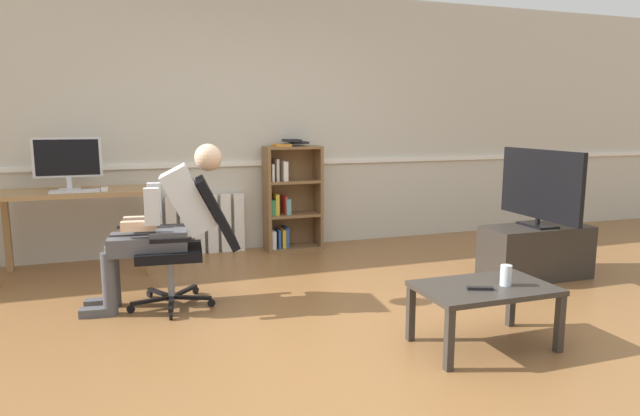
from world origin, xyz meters
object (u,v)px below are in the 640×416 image
at_px(tv_screen, 540,186).
at_px(spare_remote, 480,288).
at_px(office_chair, 191,236).
at_px(coffee_table, 484,293).
at_px(radiator, 199,225).
at_px(drinking_glass, 506,275).
at_px(tv_stand, 536,252).
at_px(computer_mouse, 105,189).
at_px(person_seated, 166,221).
at_px(computer_desk, 75,203).
at_px(bookshelf, 289,198).
at_px(keyboard, 75,191).
at_px(imac_monitor, 67,159).

relative_size(tv_screen, spare_remote, 6.52).
relative_size(office_chair, coffee_table, 1.18).
bearing_deg(radiator, coffee_table, -65.03).
distance_m(coffee_table, drinking_glass, 0.17).
bearing_deg(radiator, office_chair, -98.13).
bearing_deg(tv_stand, computer_mouse, 159.27).
xyz_separation_m(radiator, spare_remote, (1.29, -3.01, 0.09)).
distance_m(office_chair, person_seated, 0.22).
height_order(tv_screen, drinking_glass, tv_screen).
distance_m(computer_desk, radiator, 1.23).
height_order(computer_mouse, spare_remote, computer_mouse).
bearing_deg(drinking_glass, bookshelf, 100.76).
bearing_deg(tv_stand, coffee_table, -140.31).
bearing_deg(keyboard, imac_monitor, 106.79).
height_order(drinking_glass, spare_remote, drinking_glass).
bearing_deg(spare_remote, computer_mouse, -117.41).
distance_m(computer_desk, drinking_glass, 3.69).
relative_size(keyboard, computer_mouse, 4.07).
xyz_separation_m(imac_monitor, office_chair, (0.93, -1.27, -0.51)).
bearing_deg(spare_remote, person_seated, -108.41).
xyz_separation_m(keyboard, computer_mouse, (0.24, 0.02, 0.01)).
height_order(bookshelf, drinking_glass, bookshelf).
relative_size(radiator, tv_stand, 0.99).
bearing_deg(imac_monitor, keyboard, -73.21).
bearing_deg(computer_desk, drinking_glass, -44.81).
xyz_separation_m(keyboard, person_seated, (0.69, -1.04, -0.12)).
bearing_deg(bookshelf, tv_screen, -45.13).
bearing_deg(bookshelf, radiator, 174.11).
distance_m(bookshelf, office_chair, 1.89).
height_order(bookshelf, spare_remote, bookshelf).
relative_size(person_seated, tv_screen, 1.23).
xyz_separation_m(imac_monitor, tv_stand, (3.85, -1.54, -0.80)).
height_order(keyboard, radiator, keyboard).
xyz_separation_m(computer_mouse, spare_remote, (2.15, -2.50, -0.38)).
height_order(imac_monitor, coffee_table, imac_monitor).
bearing_deg(drinking_glass, spare_remote, -173.01).
distance_m(computer_desk, spare_remote, 3.57).
xyz_separation_m(imac_monitor, person_seated, (0.76, -1.26, -0.38)).
bearing_deg(keyboard, computer_mouse, 4.84).
xyz_separation_m(radiator, tv_screen, (2.69, -1.85, 0.51)).
height_order(computer_mouse, office_chair, office_chair).
bearing_deg(tv_stand, computer_desk, 158.99).
bearing_deg(bookshelf, spare_remote, -83.13).
bearing_deg(person_seated, computer_desk, -143.57).
bearing_deg(drinking_glass, coffee_table, 162.63).
relative_size(computer_desk, office_chair, 1.34).
xyz_separation_m(computer_mouse, radiator, (0.86, 0.51, -0.47)).
bearing_deg(keyboard, coffee_table, -44.40).
xyz_separation_m(radiator, office_chair, (-0.23, -1.59, 0.22)).
relative_size(imac_monitor, bookshelf, 0.49).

